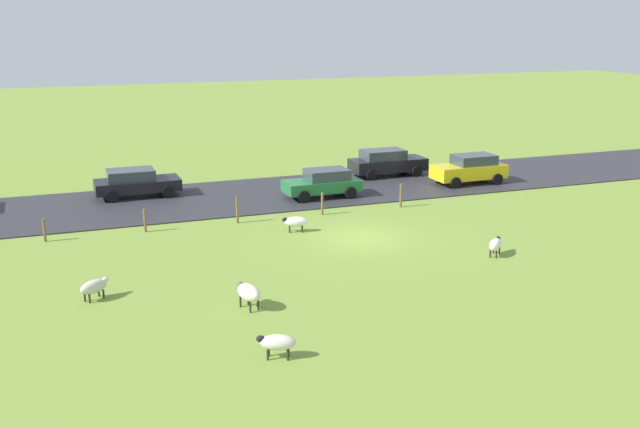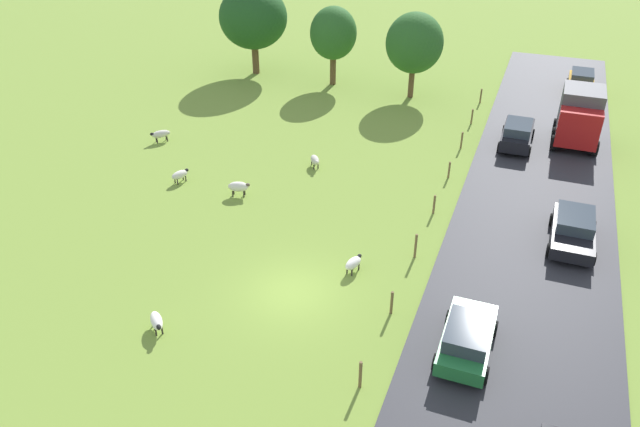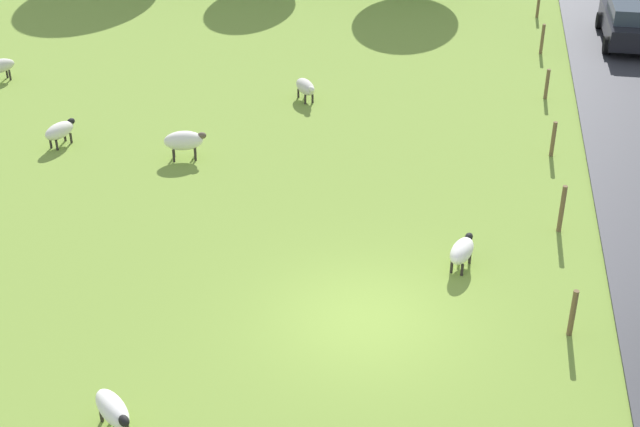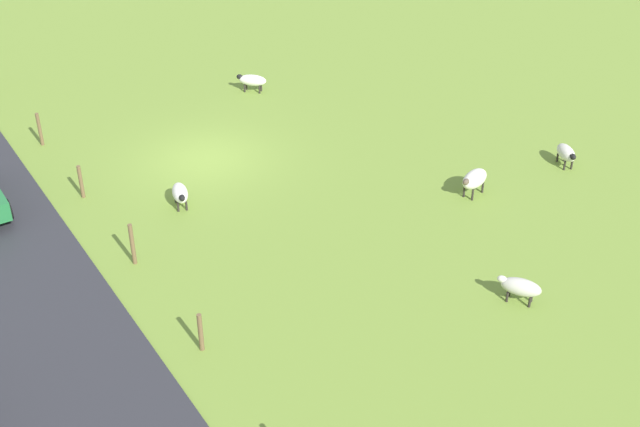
{
  "view_description": "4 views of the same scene",
  "coord_description": "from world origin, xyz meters",
  "px_view_note": "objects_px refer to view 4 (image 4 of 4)",
  "views": [
    {
      "loc": [
        -28.56,
        12.62,
        9.45
      ],
      "look_at": [
        -1.72,
        2.57,
        1.8
      ],
      "focal_mm": 41.82,
      "sensor_mm": 36.0,
      "label": 1
    },
    {
      "loc": [
        8.45,
        -18.83,
        16.63
      ],
      "look_at": [
        -0.61,
        4.95,
        1.04
      ],
      "focal_mm": 33.94,
      "sensor_mm": 36.0,
      "label": 2
    },
    {
      "loc": [
        1.77,
        -15.91,
        12.0
      ],
      "look_at": [
        -1.3,
        1.94,
        1.39
      ],
      "focal_mm": 51.43,
      "sensor_mm": 36.0,
      "label": 3
    },
    {
      "loc": [
        10.22,
        23.08,
        13.49
      ],
      "look_at": [
        -0.23,
        6.85,
        1.35
      ],
      "focal_mm": 46.59,
      "sensor_mm": 36.0,
      "label": 4
    }
  ],
  "objects_px": {
    "sheep_0": "(252,80)",
    "sheep_3": "(474,179)",
    "sheep_4": "(566,153)",
    "sheep_5": "(180,193)",
    "sheep_2": "(520,287)"
  },
  "relations": [
    {
      "from": "sheep_0",
      "to": "sheep_2",
      "type": "bearing_deg",
      "value": 87.52
    },
    {
      "from": "sheep_0",
      "to": "sheep_2",
      "type": "xyz_separation_m",
      "value": [
        0.68,
        15.6,
        -0.01
      ]
    },
    {
      "from": "sheep_0",
      "to": "sheep_2",
      "type": "distance_m",
      "value": 15.62
    },
    {
      "from": "sheep_0",
      "to": "sheep_3",
      "type": "relative_size",
      "value": 0.87
    },
    {
      "from": "sheep_3",
      "to": "sheep_4",
      "type": "height_order",
      "value": "sheep_3"
    },
    {
      "from": "sheep_2",
      "to": "sheep_3",
      "type": "distance_m",
      "value": 5.44
    },
    {
      "from": "sheep_0",
      "to": "sheep_4",
      "type": "height_order",
      "value": "sheep_4"
    },
    {
      "from": "sheep_4",
      "to": "sheep_5",
      "type": "relative_size",
      "value": 0.99
    },
    {
      "from": "sheep_3",
      "to": "sheep_5",
      "type": "height_order",
      "value": "sheep_3"
    },
    {
      "from": "sheep_0",
      "to": "sheep_5",
      "type": "relative_size",
      "value": 0.93
    },
    {
      "from": "sheep_2",
      "to": "sheep_5",
      "type": "distance_m",
      "value": 10.59
    },
    {
      "from": "sheep_3",
      "to": "sheep_4",
      "type": "xyz_separation_m",
      "value": [
        -3.87,
        0.22,
        -0.09
      ]
    },
    {
      "from": "sheep_2",
      "to": "sheep_3",
      "type": "relative_size",
      "value": 0.9
    },
    {
      "from": "sheep_3",
      "to": "sheep_5",
      "type": "distance_m",
      "value": 9.17
    },
    {
      "from": "sheep_3",
      "to": "sheep_2",
      "type": "bearing_deg",
      "value": 60.81
    }
  ]
}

